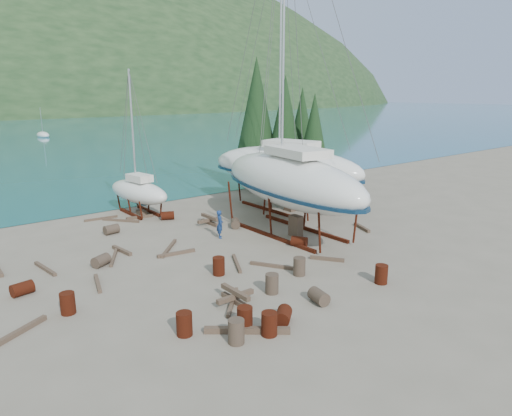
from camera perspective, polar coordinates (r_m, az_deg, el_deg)
ground at (r=23.87m, az=0.67°, el=-6.61°), size 600.00×600.00×0.00m
far_house_right at (r=211.93m, az=-27.38°, el=11.15°), size 6.60×5.60×5.60m
cypress_near_right at (r=39.66m, az=3.64°, el=10.28°), size 3.60×3.60×10.00m
cypress_mid_right at (r=39.35m, az=7.24°, el=8.89°), size 3.06×3.06×8.50m
cypress_back_left at (r=40.15m, az=0.08°, el=11.60°), size 4.14×4.14×11.50m
cypress_far_right at (r=42.49m, az=5.73°, el=9.71°), size 3.24×3.24×9.00m
moored_boat_mid at (r=100.49m, az=-25.08°, el=8.26°), size 2.00×5.00×6.05m
large_sailboat_near at (r=27.61m, az=4.18°, el=3.52°), size 5.93×13.81×21.04m
large_sailboat_far at (r=33.63m, az=3.65°, el=5.20°), size 6.77×13.07×19.84m
small_sailboat_shore at (r=33.63m, az=-14.48°, el=2.05°), size 2.91×6.51×10.06m
worker at (r=27.38m, az=-4.53°, el=-2.02°), size 0.66×0.74×1.70m
drum_1 at (r=19.41m, az=7.86°, el=-10.90°), size 0.76×0.99×0.58m
drum_2 at (r=22.35m, az=-27.19°, el=-8.96°), size 0.97×0.73×0.58m
drum_3 at (r=16.87m, az=1.66°, el=-14.27°), size 0.58×0.58×0.88m
drum_4 at (r=31.92m, az=-11.00°, el=-0.94°), size 1.04×0.90×0.58m
drum_5 at (r=20.06m, az=2.00°, el=-9.43°), size 0.58×0.58×0.88m
drum_6 at (r=26.05m, az=5.43°, el=-4.19°), size 0.95×1.05×0.58m
drum_7 at (r=21.80m, az=15.39°, el=-7.98°), size 0.58×0.58×0.88m
drum_8 at (r=19.78m, az=-22.48°, el=-10.94°), size 0.58×0.58×0.88m
drum_9 at (r=29.57m, az=-17.62°, el=-2.57°), size 0.94×0.67×0.58m
drum_10 at (r=17.23m, az=-1.40°, el=-13.61°), size 0.58×0.58×0.88m
drum_11 at (r=29.52m, az=-2.60°, el=-1.92°), size 0.97×1.05×0.58m
drum_12 at (r=17.77m, az=3.44°, el=-13.28°), size 1.05×1.01×0.58m
drum_13 at (r=17.05m, az=-8.95°, el=-14.12°), size 0.58×0.58×0.88m
drum_14 at (r=22.05m, az=-4.68°, el=-7.24°), size 0.58×0.58×0.88m
drum_15 at (r=24.35m, az=-18.80°, el=-6.25°), size 1.05×0.92×0.58m
drum_16 at (r=16.40m, az=-2.49°, el=-15.17°), size 0.58×0.58×0.88m
drum_17 at (r=22.02m, az=5.44°, el=-7.28°), size 0.58×0.58×0.88m
timber_0 at (r=33.20m, az=-18.79°, el=-1.25°), size 2.25×0.36×0.14m
timber_1 at (r=30.03m, az=13.09°, el=-2.39°), size 0.92×1.79×0.19m
timber_3 at (r=19.30m, az=-2.96°, el=-11.64°), size 1.91×1.97×0.15m
timber_4 at (r=25.06m, az=-9.93°, el=-5.59°), size 2.13×0.48×0.17m
timber_5 at (r=22.96m, az=2.47°, el=-7.27°), size 1.51×2.42×0.16m
timber_6 at (r=32.70m, az=-14.33°, el=-1.11°), size 1.87×0.48×0.19m
timber_7 at (r=24.17m, az=8.87°, el=-6.30°), size 1.15×1.57×0.17m
timber_8 at (r=26.15m, az=-16.43°, el=-5.11°), size 0.40×1.84×0.19m
timber_9 at (r=32.29m, az=-16.55°, el=-1.49°), size 1.77×2.20×0.15m
timber_10 at (r=25.93m, az=-10.82°, el=-4.96°), size 2.06×2.19×0.16m
timber_11 at (r=23.35m, az=-2.42°, el=-6.91°), size 1.27×2.19×0.15m
timber_12 at (r=22.19m, az=-19.17°, el=-8.87°), size 0.68×1.99×0.17m
timber_14 at (r=18.95m, az=-28.17°, el=-13.89°), size 2.69×1.63×0.18m
timber_15 at (r=25.40m, az=-17.31°, el=-5.80°), size 1.46×2.55×0.15m
timber_16 at (r=17.13m, az=-1.12°, el=-15.03°), size 2.56×2.17×0.23m
timber_17 at (r=24.89m, az=-24.85°, el=-6.90°), size 0.46×2.31×0.16m
timber_pile_fore at (r=19.23m, az=-2.60°, el=-11.00°), size 1.80×1.80×0.60m
timber_pile_aft at (r=30.37m, az=-5.81°, el=-1.50°), size 1.80×1.80×0.60m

